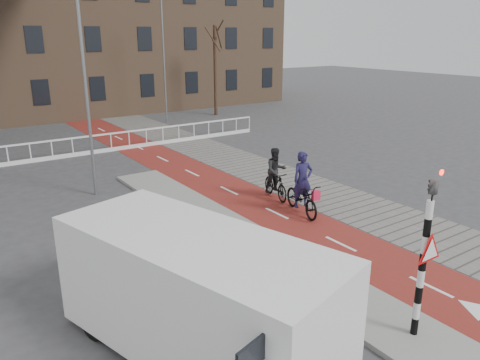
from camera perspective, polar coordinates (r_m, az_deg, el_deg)
ground at (r=12.12m, az=14.18°, el=-12.63°), size 120.00×120.00×0.00m
bike_lane at (r=20.18m, az=-4.49°, el=0.19°), size 2.50×60.00×0.01m
sidewalk at (r=21.66m, az=1.91°, el=1.44°), size 3.00×60.00×0.01m
curb_island at (r=14.31m, az=0.16°, el=-6.95°), size 1.80×16.00×0.12m
traffic_signal at (r=9.73m, az=21.66°, el=-7.98°), size 0.80×0.80×3.68m
bollard at (r=11.56m, az=11.66°, el=-11.27°), size 0.12×0.12×0.72m
cyclist_near at (r=16.15m, az=7.58°, el=-1.60°), size 1.24×2.24×2.18m
cyclist_far at (r=17.52m, az=4.37°, el=0.28°), size 0.95×1.88×1.95m
van at (r=9.05m, az=-5.32°, el=-13.67°), size 3.75×6.13×2.46m
railing at (r=24.55m, az=-26.41°, el=2.25°), size 28.00×0.10×0.99m
tree_right at (r=35.94m, az=-3.01°, el=13.12°), size 0.27×0.27×6.57m
streetlight_near at (r=18.05m, az=-18.38°, el=11.54°), size 0.12×0.12×8.77m
streetlight_right at (r=33.29m, az=-9.27°, el=14.45°), size 0.12×0.12×8.73m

